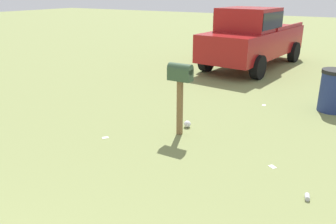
# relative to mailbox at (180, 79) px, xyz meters

# --- Properties ---
(mailbox) EXTENTS (0.22, 0.46, 1.39)m
(mailbox) POSITION_rel_mailbox_xyz_m (0.00, 0.00, 0.00)
(mailbox) COLOR brown
(mailbox) RESTS_ON ground
(pickup_truck) EXTENTS (5.38, 2.49, 2.09)m
(pickup_truck) POSITION_rel_mailbox_xyz_m (6.69, 0.88, -0.00)
(pickup_truck) COLOR maroon
(pickup_truck) RESTS_ON ground
(trash_bin) EXTENTS (0.64, 0.64, 0.97)m
(trash_bin) POSITION_rel_mailbox_xyz_m (3.02, -2.32, -0.62)
(trash_bin) COLOR navy
(trash_bin) RESTS_ON ground
(litter_can_by_mailbox) EXTENTS (0.13, 0.09, 0.07)m
(litter_can_by_mailbox) POSITION_rel_mailbox_xyz_m (-1.01, -2.56, -1.07)
(litter_can_by_mailbox) COLOR silver
(litter_can_by_mailbox) RESTS_ON ground
(litter_wrapper_midfield_b) EXTENTS (0.14, 0.15, 0.01)m
(litter_wrapper_midfield_b) POSITION_rel_mailbox_xyz_m (-0.37, -1.92, -1.10)
(litter_wrapper_midfield_b) COLOR silver
(litter_wrapper_midfield_b) RESTS_ON ground
(litter_wrapper_near_hydrant) EXTENTS (0.14, 0.11, 0.01)m
(litter_wrapper_near_hydrant) POSITION_rel_mailbox_xyz_m (2.61, -0.88, -1.10)
(litter_wrapper_near_hydrant) COLOR silver
(litter_wrapper_near_hydrant) RESTS_ON ground
(litter_bag_midfield_a) EXTENTS (0.14, 0.14, 0.14)m
(litter_bag_midfield_a) POSITION_rel_mailbox_xyz_m (0.38, 0.03, -1.04)
(litter_bag_midfield_a) COLOR silver
(litter_bag_midfield_a) RESTS_ON ground
(litter_wrapper_far_scatter) EXTENTS (0.15, 0.14, 0.01)m
(litter_wrapper_far_scatter) POSITION_rel_mailbox_xyz_m (-0.90, 1.11, -1.10)
(litter_wrapper_far_scatter) COLOR silver
(litter_wrapper_far_scatter) RESTS_ON ground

